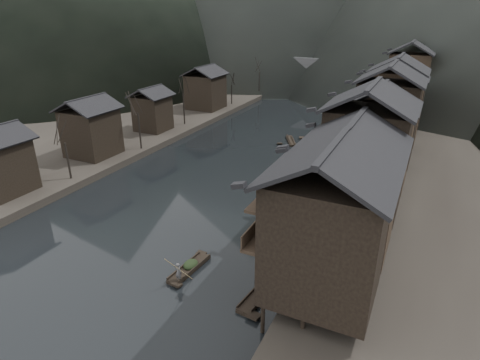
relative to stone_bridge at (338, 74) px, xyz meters
The scene contains 12 objects.
water 72.18m from the stone_bridge, 90.00° to the right, with size 300.00×300.00×0.00m, color black.
left_bank 47.64m from the stone_bridge, 137.56° to the right, with size 40.00×200.00×1.20m, color #2D2823.
stilt_houses 55.44m from the stone_bridge, 71.79° to the right, with size 9.00×67.60×15.10m.
left_houses 55.79m from the stone_bridge, 111.56° to the right, with size 8.10×53.20×8.73m.
bare_trees 52.67m from the stone_bridge, 108.84° to the right, with size 3.89×75.16×7.78m.
moored_sampans 47.41m from the stone_bridge, 75.00° to the right, with size 3.28×73.39×0.47m.
midriver_boats 32.60m from the stone_bridge, 82.70° to the right, with size 6.72×23.63×0.45m.
stone_bridge is the anchor object (origin of this frame).
hero_sampan 78.97m from the stone_bridge, 85.68° to the right, with size 1.49×5.26×0.44m.
cargo_heap 78.69m from the stone_bridge, 85.68° to the right, with size 1.15×1.50×0.69m, color black.
boatman 80.72m from the stone_bridge, 85.67° to the right, with size 0.62×0.41×1.71m, color #555457.
bamboo_pole 80.66m from the stone_bridge, 85.52° to the right, with size 0.06×0.06×4.05m, color #8C7A51.
Camera 1 is at (21.91, -30.06, 20.47)m, focal length 30.00 mm.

